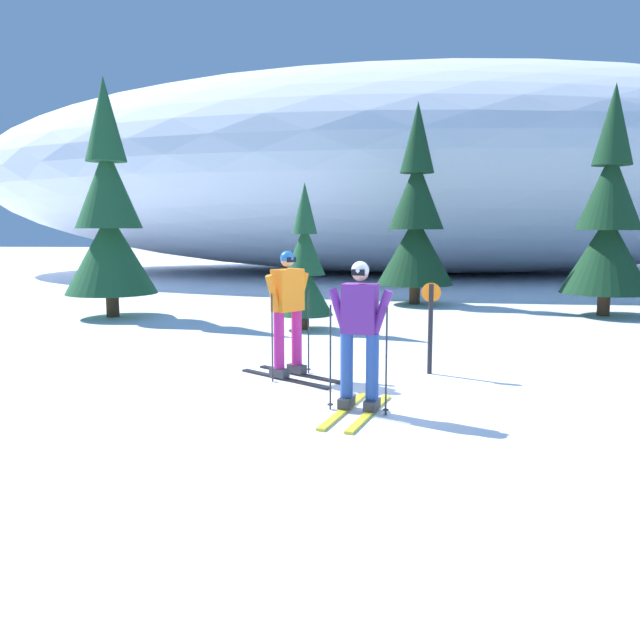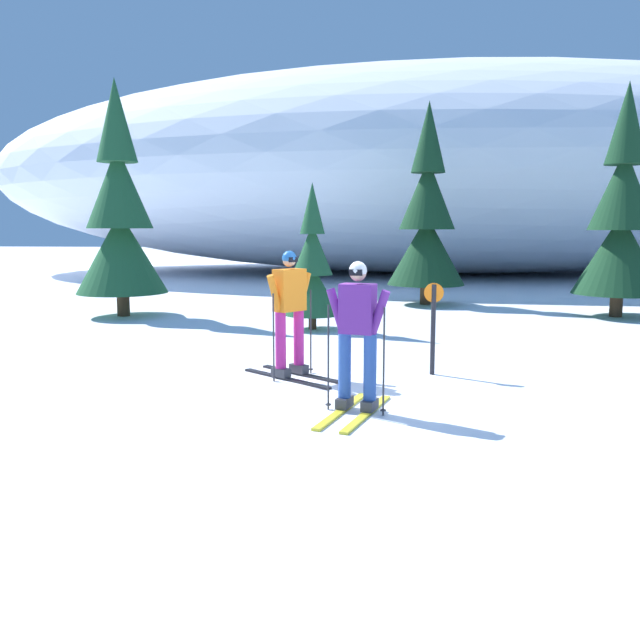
% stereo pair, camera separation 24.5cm
% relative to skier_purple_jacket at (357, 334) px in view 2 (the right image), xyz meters
% --- Properties ---
extents(ground_plane, '(120.00, 120.00, 0.00)m').
position_rel_skier_purple_jacket_xyz_m(ground_plane, '(0.40, 0.72, -0.91)').
color(ground_plane, white).
extents(skier_purple_jacket, '(0.84, 1.67, 1.75)m').
position_rel_skier_purple_jacket_xyz_m(skier_purple_jacket, '(0.00, 0.00, 0.00)').
color(skier_purple_jacket, gold).
rests_on(skier_purple_jacket, ground).
extents(skier_orange_jacket, '(1.61, 1.41, 1.81)m').
position_rel_skier_purple_jacket_xyz_m(skier_orange_jacket, '(-1.03, 1.72, 0.05)').
color(skier_orange_jacket, black).
rests_on(skier_orange_jacket, ground).
extents(pine_tree_far_left, '(2.15, 2.15, 5.56)m').
position_rel_skier_purple_jacket_xyz_m(pine_tree_far_left, '(-5.99, 7.82, 1.41)').
color(pine_tree_far_left, '#47301E').
rests_on(pine_tree_far_left, ground).
extents(pine_tree_center_left, '(1.18, 1.18, 3.04)m').
position_rel_skier_purple_jacket_xyz_m(pine_tree_center_left, '(-1.21, 6.18, 0.36)').
color(pine_tree_center_left, '#47301E').
rests_on(pine_tree_center_left, ground).
extents(pine_tree_center, '(2.11, 2.11, 5.48)m').
position_rel_skier_purple_jacket_xyz_m(pine_tree_center, '(1.40, 10.98, 1.38)').
color(pine_tree_center, '#47301E').
rests_on(pine_tree_center, ground).
extents(pine_tree_center_right, '(2.11, 2.11, 5.46)m').
position_rel_skier_purple_jacket_xyz_m(pine_tree_center_right, '(5.80, 8.85, 1.37)').
color(pine_tree_center_right, '#47301E').
rests_on(pine_tree_center_right, ground).
extents(snow_ridge_background, '(42.36, 21.42, 9.04)m').
position_rel_skier_purple_jacket_xyz_m(snow_ridge_background, '(2.95, 24.23, 3.60)').
color(snow_ridge_background, white).
rests_on(snow_ridge_background, ground).
extents(trail_marker_post, '(0.28, 0.07, 1.34)m').
position_rel_skier_purple_jacket_xyz_m(trail_marker_post, '(1.01, 2.07, -0.15)').
color(trail_marker_post, black).
rests_on(trail_marker_post, ground).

